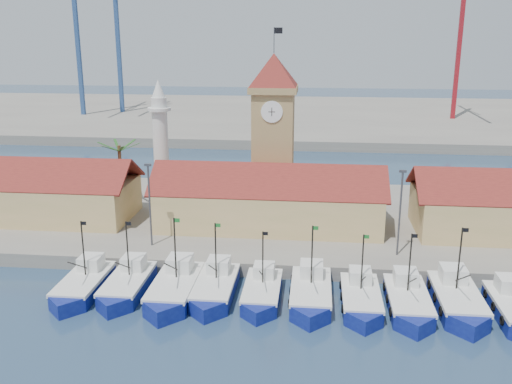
# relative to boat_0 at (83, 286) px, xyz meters

# --- Properties ---
(ground) EXTENTS (400.00, 400.00, 0.00)m
(ground) POSITION_rel_boat_0_xyz_m (16.06, -2.78, -0.76)
(ground) COLOR navy
(ground) RESTS_ON ground
(quay) EXTENTS (140.00, 32.00, 1.50)m
(quay) POSITION_rel_boat_0_xyz_m (16.06, 21.22, -0.01)
(quay) COLOR gray
(quay) RESTS_ON ground
(terminal) EXTENTS (240.00, 80.00, 2.00)m
(terminal) POSITION_rel_boat_0_xyz_m (16.06, 107.22, 0.24)
(terminal) COLOR gray
(terminal) RESTS_ON ground
(boat_0) EXTENTS (3.53, 9.68, 7.32)m
(boat_0) POSITION_rel_boat_0_xyz_m (0.00, 0.00, 0.00)
(boat_0) COLOR navy
(boat_0) RESTS_ON ground
(boat_1) EXTENTS (3.51, 9.61, 7.28)m
(boat_1) POSITION_rel_boat_0_xyz_m (4.12, 0.45, -0.00)
(boat_1) COLOR navy
(boat_1) RESTS_ON ground
(boat_2) EXTENTS (3.84, 10.51, 7.95)m
(boat_2) POSITION_rel_boat_0_xyz_m (8.78, 0.01, 0.07)
(boat_2) COLOR navy
(boat_2) RESTS_ON ground
(boat_3) EXTENTS (3.56, 9.75, 7.37)m
(boat_3) POSITION_rel_boat_0_xyz_m (12.46, 0.61, 0.01)
(boat_3) COLOR navy
(boat_3) RESTS_ON ground
(boat_4) EXTENTS (3.28, 8.99, 6.80)m
(boat_4) POSITION_rel_boat_0_xyz_m (16.87, 0.38, -0.05)
(boat_4) COLOR navy
(boat_4) RESTS_ON ground
(boat_5) EXTENTS (3.63, 9.94, 7.52)m
(boat_5) POSITION_rel_boat_0_xyz_m (21.32, 0.39, 0.02)
(boat_5) COLOR navy
(boat_5) RESTS_ON ground
(boat_6) EXTENTS (3.39, 9.30, 7.04)m
(boat_6) POSITION_rel_boat_0_xyz_m (25.80, -0.09, -0.03)
(boat_6) COLOR navy
(boat_6) RESTS_ON ground
(boat_7) EXTENTS (3.54, 9.69, 7.33)m
(boat_7) POSITION_rel_boat_0_xyz_m (29.90, -0.22, 0.00)
(boat_7) COLOR navy
(boat_7) RESTS_ON ground
(boat_8) EXTENTS (3.79, 10.37, 7.85)m
(boat_8) POSITION_rel_boat_0_xyz_m (34.26, 0.38, 0.05)
(boat_8) COLOR navy
(boat_8) RESTS_ON ground
(hall_left) EXTENTS (31.20, 10.13, 7.61)m
(hall_left) POSITION_rel_boat_0_xyz_m (-15.94, 17.22, 3.23)
(hall_left) COLOR #D9B077
(hall_left) RESTS_ON quay
(hall_center) EXTENTS (27.04, 10.13, 7.61)m
(hall_center) POSITION_rel_boat_0_xyz_m (16.06, 17.22, 3.23)
(hall_center) COLOR #D9B077
(hall_center) RESTS_ON quay
(clock_tower) EXTENTS (5.80, 5.80, 22.70)m
(clock_tower) POSITION_rel_boat_0_xyz_m (16.06, 23.22, 11.20)
(clock_tower) COLOR #A38454
(clock_tower) RESTS_ON quay
(minaret) EXTENTS (3.00, 3.00, 16.30)m
(minaret) POSITION_rel_boat_0_xyz_m (1.06, 25.22, 8.97)
(minaret) COLOR silver
(minaret) RESTS_ON quay
(palm_tree) EXTENTS (5.60, 5.03, 8.39)m
(palm_tree) POSITION_rel_boat_0_xyz_m (-3.94, 23.22, 5.49)
(palm_tree) COLOR brown
(palm_tree) RESTS_ON quay
(lamp_posts) EXTENTS (80.70, 0.25, 9.03)m
(lamp_posts) POSITION_rel_boat_0_xyz_m (16.56, 9.22, 5.72)
(lamp_posts) COLOR #3F3F44
(lamp_posts) RESTS_ON quay
(crane_blue_far) EXTENTS (1.00, 33.03, 47.17)m
(crane_blue_far) POSITION_rel_boat_0_xyz_m (-40.48, 97.90, 27.42)
(crane_blue_far) COLOR #2A4B82
(crane_blue_far) RESTS_ON terminal
(crane_blue_near) EXTENTS (1.00, 32.85, 39.89)m
(crane_blue_near) POSITION_rel_boat_0_xyz_m (-31.81, 103.73, 23.40)
(crane_blue_near) COLOR #2A4B82
(crane_blue_near) RESTS_ON terminal
(crane_red_right) EXTENTS (1.00, 32.81, 42.30)m
(crane_red_right) POSITION_rel_boat_0_xyz_m (55.84, 100.80, 24.73)
(crane_red_right) COLOR maroon
(crane_red_right) RESTS_ON terminal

